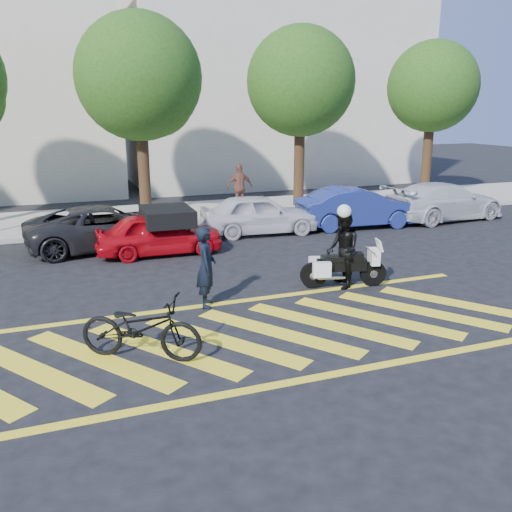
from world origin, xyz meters
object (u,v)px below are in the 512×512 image
object	(u,v)px
bicycle	(141,328)
officer_moto	(343,250)
police_motorcycle	(342,267)
parked_mid_left	(107,227)
parked_far_right	(444,201)
parked_mid_right	(259,214)
officer_bike	(206,267)
red_convertible	(159,233)
parked_right	(357,207)

from	to	relation	value
bicycle	officer_moto	distance (m)	5.59
bicycle	police_motorcycle	size ratio (longest dim) A/B	1.04
parked_mid_left	parked_far_right	bearing A→B (deg)	-95.79
bicycle	officer_moto	xyz separation A→B (m)	(5.12, 2.20, 0.37)
parked_mid_right	officer_bike	bearing A→B (deg)	155.08
parked_mid_right	parked_far_right	distance (m)	7.52
police_motorcycle	red_convertible	distance (m)	5.76
officer_bike	red_convertible	xyz separation A→B (m)	(-0.14, 4.68, -0.26)
officer_bike	police_motorcycle	world-z (taller)	officer_bike
red_convertible	officer_bike	bearing A→B (deg)	-177.15
officer_moto	red_convertible	world-z (taller)	officer_moto
officer_bike	officer_moto	distance (m)	3.39
police_motorcycle	parked_far_right	size ratio (longest dim) A/B	0.42
parked_mid_right	parked_right	xyz separation A→B (m)	(3.69, -0.23, 0.04)
officer_moto	parked_far_right	size ratio (longest dim) A/B	0.38
officer_bike	officer_moto	bearing A→B (deg)	-70.89
bicycle	parked_mid_left	size ratio (longest dim) A/B	0.45
parked_mid_left	parked_right	bearing A→B (deg)	-95.79
bicycle	officer_moto	world-z (taller)	officer_moto
officer_bike	parked_mid_left	world-z (taller)	officer_bike
parked_mid_left	parked_right	xyz separation A→B (m)	(8.76, 0.00, 0.06)
bicycle	parked_mid_right	size ratio (longest dim) A/B	0.53
parked_right	parked_far_right	xyz separation A→B (m)	(3.82, 0.00, -0.01)
parked_far_right	parked_mid_left	bearing A→B (deg)	84.48
bicycle	officer_bike	bearing A→B (deg)	-9.34
officer_bike	bicycle	size ratio (longest dim) A/B	0.83
officer_moto	parked_far_right	xyz separation A→B (m)	(7.69, 5.80, -0.21)
police_motorcycle	parked_mid_left	world-z (taller)	parked_mid_left
bicycle	parked_far_right	world-z (taller)	parked_far_right
officer_bike	parked_mid_right	xyz separation A→B (m)	(3.56, 6.16, -0.20)
bicycle	officer_moto	bearing A→B (deg)	-36.23
red_convertible	parked_far_right	xyz separation A→B (m)	(11.21, 1.24, 0.09)
parked_mid_left	parked_far_right	xyz separation A→B (m)	(12.58, 0.00, 0.05)
parked_far_right	officer_bike	bearing A→B (deg)	112.61
bicycle	parked_right	bearing A→B (deg)	-17.83
parked_right	red_convertible	bearing A→B (deg)	104.74
officer_moto	red_convertible	bearing A→B (deg)	-127.61
officer_bike	police_motorcycle	distance (m)	3.43
parked_far_right	bicycle	bearing A→B (deg)	116.46
officer_moto	parked_mid_left	distance (m)	7.59
red_convertible	parked_mid_left	xyz separation A→B (m)	(-1.37, 1.24, 0.04)
officer_moto	officer_bike	bearing A→B (deg)	-73.21
officer_bike	bicycle	world-z (taller)	officer_bike
officer_moto	parked_mid_left	xyz separation A→B (m)	(-4.89, 5.80, -0.27)
officer_bike	red_convertible	world-z (taller)	officer_bike
police_motorcycle	parked_mid_left	size ratio (longest dim) A/B	0.43
officer_bike	parked_mid_right	bearing A→B (deg)	-13.04
red_convertible	parked_far_right	size ratio (longest dim) A/B	0.74
officer_moto	parked_right	world-z (taller)	officer_moto
red_convertible	parked_far_right	world-z (taller)	parked_far_right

